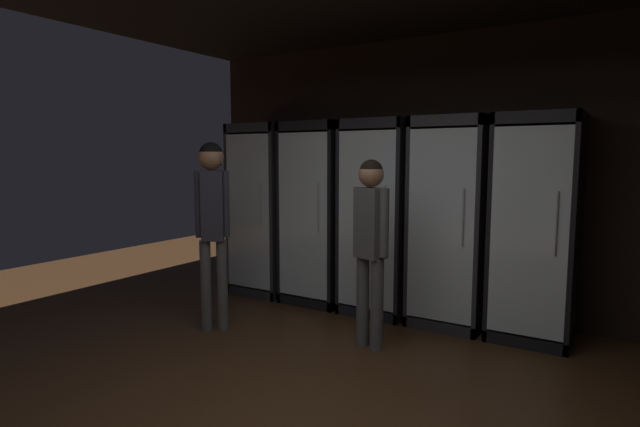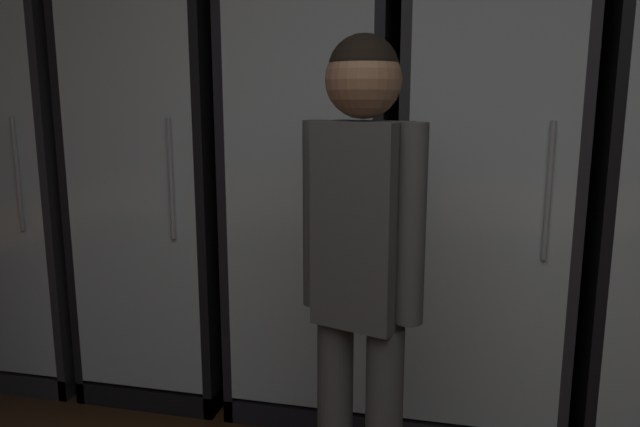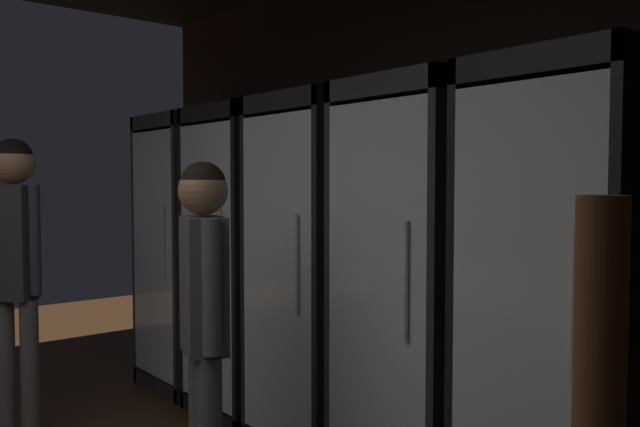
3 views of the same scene
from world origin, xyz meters
The scene contains 6 objects.
wall_back centered at (0.00, 3.03, 1.40)m, with size 6.00×0.06×2.80m, color black.
cooler_far_left centered at (-2.16, 2.69, 0.96)m, with size 0.68×0.70×1.96m.
cooler_left centered at (-1.43, 2.69, 0.95)m, with size 0.68×0.70×1.96m.
cooler_center centered at (-0.69, 2.69, 0.96)m, with size 0.68×0.70×1.96m.
cooler_right centered at (0.04, 2.69, 0.96)m, with size 0.68×0.70×1.96m.
shopper_near centered at (-0.33, 1.67, 0.96)m, with size 0.36×0.23×1.57m.
Camera 2 is at (-0.08, 0.07, 1.40)m, focal length 33.27 mm.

